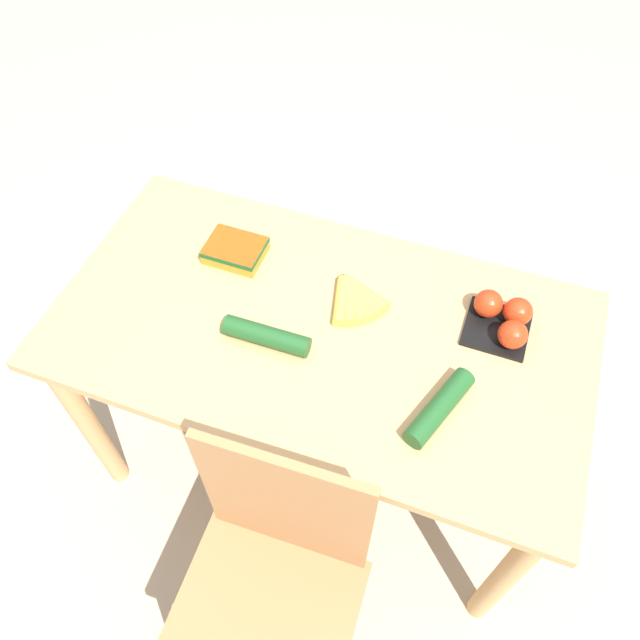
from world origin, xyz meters
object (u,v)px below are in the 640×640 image
Objects in this scene: chair at (272,586)px; carrot_bag at (235,250)px; banana_bunch at (354,298)px; tomato_pack at (504,319)px; cucumber_far at (440,407)px; cucumber_near at (266,336)px.

chair is 6.07× the size of carrot_bag.
tomato_pack is at bearing -172.38° from banana_bunch.
tomato_pack is at bearing 62.38° from chair.
cucumber_far is at bearing 57.37° from chair.
tomato_pack is 0.59m from cucumber_near.
cucumber_far reaches higher than carrot_bag.
cucumber_far is (-0.25, -0.42, 0.30)m from chair.
banana_bunch is 1.03× the size of carrot_bag.
tomato_pack is 0.73m from carrot_bag.
tomato_pack is at bearing -155.50° from cucumber_near.
tomato_pack reaches higher than carrot_bag.
banana_bunch is 0.36m from carrot_bag.
chair is 5.87× the size of banana_bunch.
banana_bunch is 0.37m from cucumber_far.
chair is 0.85m from tomato_pack.
tomato_pack is (-0.34, -0.71, 0.31)m from chair.
carrot_bag is (0.35, -0.04, 0.01)m from banana_bunch.
carrot_bag is 0.70× the size of cucumber_near.
banana_bunch is 0.38m from tomato_pack.
cucumber_near is at bearing 24.50° from tomato_pack.
cucumber_far reaches higher than banana_bunch.
tomato_pack is at bearing -179.25° from carrot_bag.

